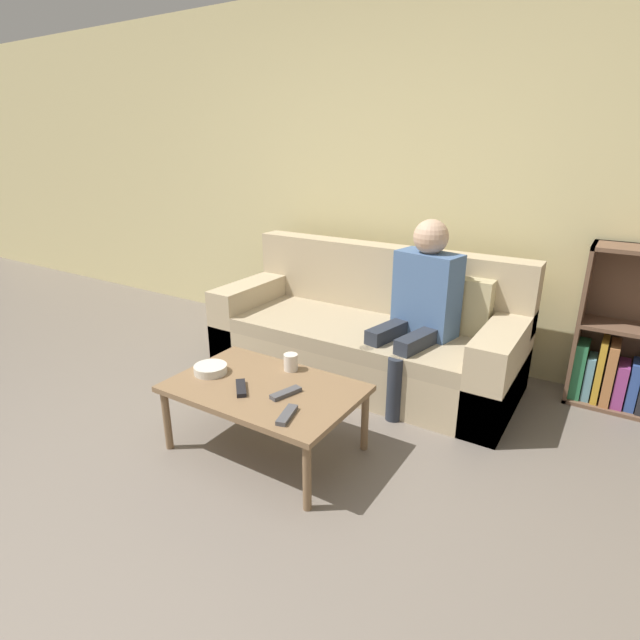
{
  "coord_description": "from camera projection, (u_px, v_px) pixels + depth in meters",
  "views": [
    {
      "loc": [
        1.58,
        -0.94,
        1.58
      ],
      "look_at": [
        0.11,
        1.4,
        0.58
      ],
      "focal_mm": 28.0,
      "sensor_mm": 36.0,
      "label": 1
    }
  ],
  "objects": [
    {
      "name": "bookshelf",
      "position": [
        632.0,
        352.0,
        3.01
      ],
      "size": [
        0.63,
        0.28,
        1.0
      ],
      "color": "brown",
      "rests_on": "ground_plane"
    },
    {
      "name": "ground_plane",
      "position": [
        119.0,
        542.0,
        2.07
      ],
      "size": [
        22.0,
        22.0,
        0.0
      ],
      "primitive_type": "plane",
      "color": "#70665B"
    },
    {
      "name": "tv_remote_1",
      "position": [
        241.0,
        388.0,
        2.53
      ],
      "size": [
        0.15,
        0.16,
        0.02
      ],
      "rotation": [
        0.0,
        0.0,
        0.75
      ],
      "color": "black",
      "rests_on": "coffee_table"
    },
    {
      "name": "snack_bowl",
      "position": [
        211.0,
        369.0,
        2.71
      ],
      "size": [
        0.18,
        0.18,
        0.05
      ],
      "color": "beige",
      "rests_on": "coffee_table"
    },
    {
      "name": "person_adult",
      "position": [
        420.0,
        298.0,
        3.1
      ],
      "size": [
        0.47,
        0.66,
        1.13
      ],
      "rotation": [
        0.0,
        0.0,
        -0.21
      ],
      "color": "#282D38",
      "rests_on": "ground_plane"
    },
    {
      "name": "wall_back",
      "position": [
        392.0,
        179.0,
        3.67
      ],
      "size": [
        12.0,
        0.06,
        2.6
      ],
      "color": "beige",
      "rests_on": "ground_plane"
    },
    {
      "name": "cup_near",
      "position": [
        291.0,
        362.0,
        2.74
      ],
      "size": [
        0.08,
        0.08,
        0.09
      ],
      "color": "silver",
      "rests_on": "coffee_table"
    },
    {
      "name": "tv_remote_2",
      "position": [
        287.0,
        415.0,
        2.29
      ],
      "size": [
        0.09,
        0.18,
        0.02
      ],
      "rotation": [
        0.0,
        0.0,
        0.26
      ],
      "color": "#47474C",
      "rests_on": "coffee_table"
    },
    {
      "name": "tv_remote_0",
      "position": [
        286.0,
        393.0,
        2.48
      ],
      "size": [
        0.09,
        0.18,
        0.02
      ],
      "rotation": [
        0.0,
        0.0,
        -0.29
      ],
      "color": "#47474C",
      "rests_on": "coffee_table"
    },
    {
      "name": "couch",
      "position": [
        366.0,
        336.0,
        3.49
      ],
      "size": [
        2.08,
        0.85,
        0.87
      ],
      "color": "tan",
      "rests_on": "ground_plane"
    },
    {
      "name": "coffee_table",
      "position": [
        265.0,
        392.0,
        2.59
      ],
      "size": [
        0.98,
        0.63,
        0.38
      ],
      "color": "brown",
      "rests_on": "ground_plane"
    }
  ]
}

